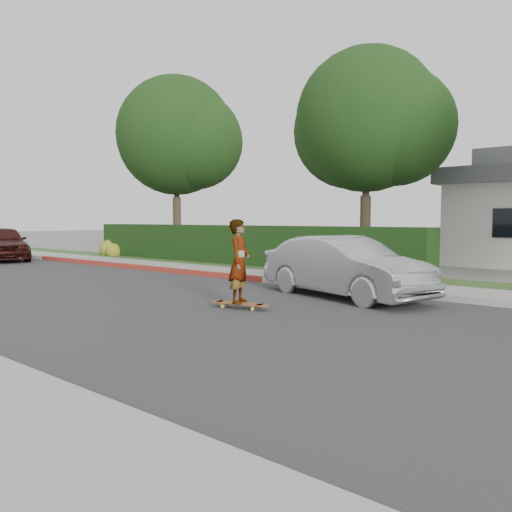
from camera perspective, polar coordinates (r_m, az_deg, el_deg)
The scene contains 14 objects.
ground at distance 11.60m, azimuth -15.82°, elevation -4.52°, with size 120.00×120.00×0.00m, color slate.
road at distance 11.60m, azimuth -15.82°, elevation -4.50°, with size 60.00×8.00×0.01m, color #2D2D30.
curb_far at distance 14.30m, azimuth -2.19°, elevation -2.42°, with size 60.00×0.20×0.15m, color #9E9E99.
curb_red_section at distance 17.99m, azimuth -14.17°, elevation -1.16°, with size 12.00×0.21×0.15m, color maroon.
sidewalk_far at distance 14.98m, azimuth 0.10°, elevation -2.17°, with size 60.00×1.60×0.12m, color gray.
planting_strip at distance 16.24m, azimuth 3.69°, elevation -1.71°, with size 60.00×1.60×0.10m, color #2D4C1E.
hedge at distance 18.54m, azimuth -2.75°, elevation 1.20°, with size 15.00×1.00×1.50m, color black.
flowering_shrub at distance 23.57m, azimuth -16.25°, elevation 0.68°, with size 1.40×1.00×0.90m.
tree_left at distance 23.04m, azimuth -8.79°, elevation 13.02°, with size 5.99×5.21×8.00m.
tree_center at distance 17.88m, azimuth 12.80°, elevation 14.36°, with size 5.66×4.84×7.44m.
skateboard at distance 9.67m, azimuth -1.89°, elevation -5.46°, with size 1.23×0.53×0.11m.
skateboarder at distance 9.56m, azimuth -1.91°, elevation -0.60°, with size 0.59×0.39×1.61m, color white.
car_silver at distance 11.16m, azimuth 10.11°, elevation -1.25°, with size 1.44×4.12×1.36m, color #ADB1B4.
car_maroon at distance 23.31m, azimuth -27.02°, elevation 1.31°, with size 1.72×4.27×1.46m, color #391512.
Camera 1 is at (9.44, -6.50, 1.74)m, focal length 35.00 mm.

